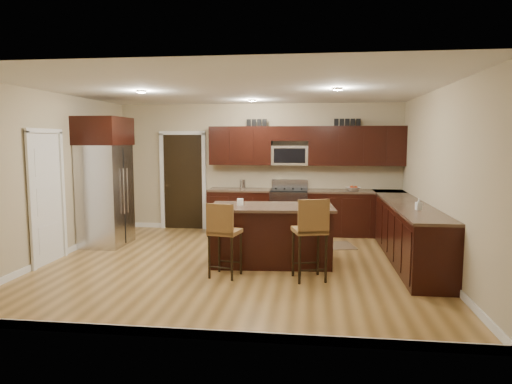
# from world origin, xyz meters

# --- Properties ---
(floor) EXTENTS (6.00, 6.00, 0.00)m
(floor) POSITION_xyz_m (0.00, 0.00, 0.00)
(floor) COLOR #A27940
(floor) RESTS_ON ground
(ceiling) EXTENTS (6.00, 6.00, 0.00)m
(ceiling) POSITION_xyz_m (0.00, 0.00, 2.70)
(ceiling) COLOR silver
(ceiling) RESTS_ON wall_back
(wall_back) EXTENTS (6.00, 0.00, 6.00)m
(wall_back) POSITION_xyz_m (0.00, 2.75, 1.35)
(wall_back) COLOR tan
(wall_back) RESTS_ON floor
(wall_left) EXTENTS (0.00, 5.50, 5.50)m
(wall_left) POSITION_xyz_m (-3.00, 0.00, 1.35)
(wall_left) COLOR tan
(wall_left) RESTS_ON floor
(wall_right) EXTENTS (0.00, 5.50, 5.50)m
(wall_right) POSITION_xyz_m (3.00, 0.00, 1.35)
(wall_right) COLOR tan
(wall_right) RESTS_ON floor
(base_cabinets) EXTENTS (4.02, 3.96, 0.92)m
(base_cabinets) POSITION_xyz_m (1.90, 1.45, 0.46)
(base_cabinets) COLOR black
(base_cabinets) RESTS_ON floor
(upper_cabinets) EXTENTS (4.00, 0.33, 0.80)m
(upper_cabinets) POSITION_xyz_m (1.04, 2.58, 1.84)
(upper_cabinets) COLOR black
(upper_cabinets) RESTS_ON wall_back
(range) EXTENTS (0.76, 0.64, 1.11)m
(range) POSITION_xyz_m (0.68, 2.45, 0.47)
(range) COLOR silver
(range) RESTS_ON floor
(microwave) EXTENTS (0.76, 0.31, 0.40)m
(microwave) POSITION_xyz_m (0.68, 2.60, 1.62)
(microwave) COLOR silver
(microwave) RESTS_ON upper_cabinets
(doorway) EXTENTS (0.85, 0.03, 2.06)m
(doorway) POSITION_xyz_m (-1.65, 2.73, 1.03)
(doorway) COLOR black
(doorway) RESTS_ON floor
(pantry_door) EXTENTS (0.03, 0.80, 2.04)m
(pantry_door) POSITION_xyz_m (-2.98, -0.30, 1.02)
(pantry_door) COLOR white
(pantry_door) RESTS_ON floor
(letter_decor) EXTENTS (2.20, 0.03, 0.15)m
(letter_decor) POSITION_xyz_m (0.90, 2.58, 2.29)
(letter_decor) COLOR black
(letter_decor) RESTS_ON upper_cabinets
(island) EXTENTS (1.98, 1.15, 0.92)m
(island) POSITION_xyz_m (0.53, 0.11, 0.43)
(island) COLOR black
(island) RESTS_ON floor
(stool_left) EXTENTS (0.47, 0.47, 1.07)m
(stool_left) POSITION_xyz_m (-0.08, -0.73, 0.67)
(stool_left) COLOR olive
(stool_left) RESTS_ON floor
(stool_right) EXTENTS (0.53, 0.53, 1.15)m
(stool_right) POSITION_xyz_m (1.14, -0.74, 0.72)
(stool_right) COLOR olive
(stool_right) RESTS_ON floor
(refrigerator) EXTENTS (0.79, 0.98, 2.35)m
(refrigerator) POSITION_xyz_m (-2.62, 1.00, 1.20)
(refrigerator) COLOR silver
(refrigerator) RESTS_ON floor
(floor_mat) EXTENTS (1.15, 0.89, 0.01)m
(floor_mat) POSITION_xyz_m (1.40, 1.39, 0.01)
(floor_mat) COLOR brown
(floor_mat) RESTS_ON floor
(fruit_bowl) EXTENTS (0.36, 0.36, 0.07)m
(fruit_bowl) POSITION_xyz_m (1.98, 2.45, 0.95)
(fruit_bowl) COLOR silver
(fruit_bowl) RESTS_ON base_cabinets
(soap_bottle) EXTENTS (0.09, 0.09, 0.17)m
(soap_bottle) POSITION_xyz_m (2.70, -0.07, 1.00)
(soap_bottle) COLOR #B2B2B2
(soap_bottle) RESTS_ON base_cabinets
(canister_tall) EXTENTS (0.12, 0.12, 0.20)m
(canister_tall) POSITION_xyz_m (-0.29, 2.45, 1.02)
(canister_tall) COLOR silver
(canister_tall) RESTS_ON base_cabinets
(canister_short) EXTENTS (0.11, 0.11, 0.15)m
(canister_short) POSITION_xyz_m (-0.30, 2.45, 1.00)
(canister_short) COLOR silver
(canister_short) RESTS_ON base_cabinets
(island_jar) EXTENTS (0.10, 0.10, 0.10)m
(island_jar) POSITION_xyz_m (0.03, 0.11, 0.97)
(island_jar) COLOR white
(island_jar) RESTS_ON island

